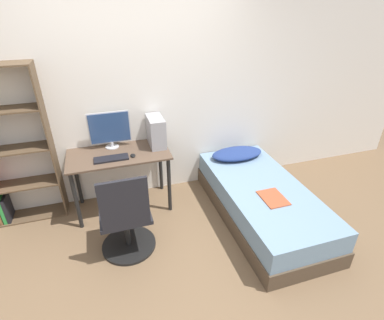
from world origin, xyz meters
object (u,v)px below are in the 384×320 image
(monitor, at_px, (110,129))
(pc_tower, at_px, (156,131))
(keyboard, at_px, (111,159))
(bookshelf, at_px, (3,153))
(bed, at_px, (261,201))
(office_chair, at_px, (126,223))

(monitor, distance_m, pc_tower, 0.53)
(keyboard, bearing_deg, pc_tower, 20.94)
(bookshelf, bearing_deg, monitor, 1.99)
(bookshelf, relative_size, pc_tower, 5.00)
(bed, height_order, pc_tower, pc_tower)
(office_chair, height_order, monitor, monitor)
(pc_tower, bearing_deg, office_chair, -120.39)
(bookshelf, bearing_deg, pc_tower, -2.05)
(monitor, bearing_deg, office_chair, -89.25)
(bookshelf, relative_size, bed, 0.91)
(keyboard, height_order, pc_tower, pc_tower)
(office_chair, bearing_deg, bookshelf, 141.07)
(office_chair, relative_size, bed, 0.50)
(monitor, bearing_deg, keyboard, -96.26)
(bed, relative_size, keyboard, 5.22)
(office_chair, xyz_separation_m, keyboard, (-0.05, 0.65, 0.39))
(office_chair, bearing_deg, bed, 3.13)
(bookshelf, height_order, keyboard, bookshelf)
(bookshelf, bearing_deg, keyboard, -13.88)
(office_chair, height_order, pc_tower, pc_tower)
(office_chair, height_order, keyboard, office_chair)
(bookshelf, bearing_deg, bed, -17.20)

